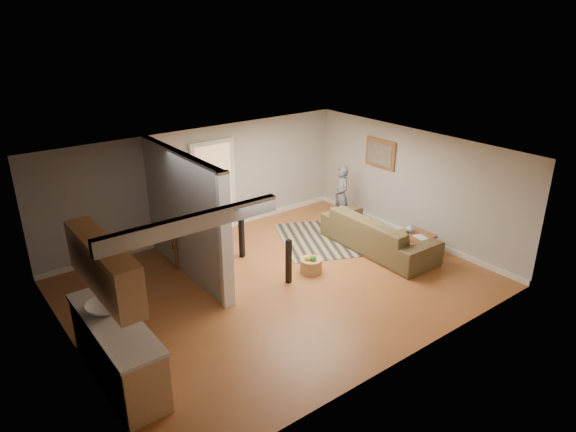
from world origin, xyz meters
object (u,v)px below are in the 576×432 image
object	(u,v)px
toddler	(223,233)
sofa	(377,249)
coffee_table	(406,241)
speaker_right	(242,237)
toy_basket	(311,265)
speaker_left	(289,262)
child	(340,222)
tv_console	(181,223)

from	to	relation	value
toddler	sofa	bearing A→B (deg)	132.19
coffee_table	toddler	world-z (taller)	coffee_table
speaker_right	toy_basket	bearing A→B (deg)	-86.98
coffee_table	sofa	bearing A→B (deg)	110.26
speaker_right	toy_basket	world-z (taller)	speaker_right
speaker_right	coffee_table	bearing A→B (deg)	-60.83
toddler	speaker_right	bearing A→B (deg)	80.56
coffee_table	toddler	bearing A→B (deg)	126.04
speaker_left	child	size ratio (longest dim) A/B	0.62
speaker_left	toy_basket	bearing A→B (deg)	-9.52
sofa	toy_basket	bearing A→B (deg)	88.86
coffee_table	speaker_right	distance (m)	3.48
tv_console	toy_basket	world-z (taller)	tv_console
child	speaker_left	bearing A→B (deg)	-40.14
child	toy_basket	bearing A→B (deg)	-34.88
toddler	speaker_left	bearing A→B (deg)	89.60
tv_console	toy_basket	distance (m)	2.86
speaker_left	speaker_right	xyz separation A→B (m)	(-0.11, 1.48, 0.01)
speaker_right	child	size ratio (longest dim) A/B	0.64
speaker_right	child	distance (m)	2.99
sofa	speaker_left	world-z (taller)	speaker_left
speaker_left	toddler	bearing A→B (deg)	71.40
child	speaker_right	bearing A→B (deg)	-67.21
sofa	tv_console	size ratio (longest dim) A/B	1.91
coffee_table	toy_basket	world-z (taller)	coffee_table
coffee_table	speaker_right	bearing A→B (deg)	142.86
speaker_right	sofa	bearing A→B (deg)	-54.30
sofa	toy_basket	distance (m)	1.85
toddler	tv_console	bearing A→B (deg)	25.22
sofa	speaker_right	distance (m)	3.00
tv_console	child	distance (m)	4.07
coffee_table	speaker_right	world-z (taller)	speaker_right
speaker_right	toddler	size ratio (longest dim) A/B	1.08
coffee_table	tv_console	size ratio (longest dim) A/B	0.85
tv_console	child	world-z (taller)	tv_console
tv_console	toddler	bearing A→B (deg)	43.70
sofa	speaker_right	world-z (taller)	speaker_right
tv_console	sofa	bearing A→B (deg)	-11.07
toddler	coffee_table	bearing A→B (deg)	129.49
toy_basket	toddler	world-z (taller)	toddler
sofa	speaker_right	xyz separation A→B (m)	(-2.55, 1.51, 0.46)
speaker_left	toy_basket	size ratio (longest dim) A/B	2.04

